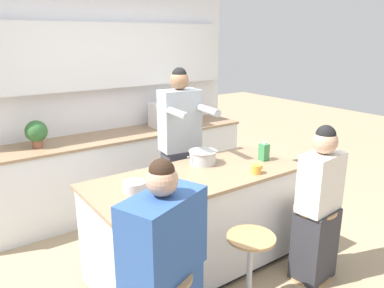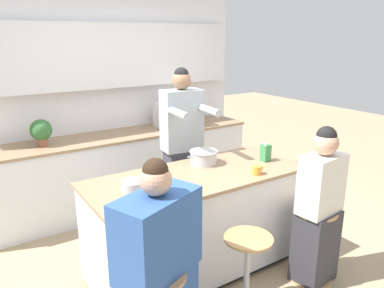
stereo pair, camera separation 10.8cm
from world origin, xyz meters
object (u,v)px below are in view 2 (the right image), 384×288
(person_cooking, at_px, (182,157))
(microwave, at_px, (178,115))
(bar_stool_rightmost, at_px, (313,242))
(person_seated_near, at_px, (319,213))
(coffee_cup_near, at_px, (152,177))
(potted_plant, at_px, (41,131))
(cooking_pot, at_px, (204,157))
(juice_carton, at_px, (266,153))
(kitchen_island, at_px, (197,223))
(bar_stool_center, at_px, (247,273))
(fruit_bowl, at_px, (133,186))
(person_wrapped_blanket, at_px, (158,272))
(coffee_cup_far, at_px, (257,170))

(person_cooking, height_order, microwave, person_cooking)
(bar_stool_rightmost, relative_size, person_seated_near, 0.47)
(person_seated_near, bearing_deg, coffee_cup_near, 141.81)
(person_cooking, height_order, potted_plant, person_cooking)
(cooking_pot, distance_m, juice_carton, 0.59)
(bar_stool_rightmost, bearing_deg, kitchen_island, 139.67)
(coffee_cup_near, bearing_deg, bar_stool_center, -61.51)
(bar_stool_rightmost, bearing_deg, potted_plant, 125.98)
(person_cooking, height_order, coffee_cup_near, person_cooking)
(potted_plant, bearing_deg, microwave, -1.20)
(bar_stool_center, bearing_deg, cooking_pot, 76.68)
(kitchen_island, xyz_separation_m, potted_plant, (-0.90, 1.64, 0.62))
(coffee_cup_near, xyz_separation_m, microwave, (1.18, 1.54, 0.11))
(person_cooking, height_order, person_seated_near, person_cooking)
(person_cooking, distance_m, fruit_bowl, 1.02)
(person_wrapped_blanket, height_order, coffee_cup_far, person_wrapped_blanket)
(bar_stool_center, xyz_separation_m, fruit_bowl, (-0.60, 0.65, 0.62))
(bar_stool_rightmost, relative_size, coffee_cup_far, 5.60)
(bar_stool_rightmost, height_order, cooking_pot, cooking_pot)
(cooking_pot, xyz_separation_m, coffee_cup_near, (-0.60, -0.14, -0.02))
(cooking_pot, height_order, potted_plant, potted_plant)
(kitchen_island, height_order, person_wrapped_blanket, person_wrapped_blanket)
(juice_carton, distance_m, potted_plant, 2.35)
(fruit_bowl, relative_size, potted_plant, 0.60)
(bar_stool_center, xyz_separation_m, juice_carton, (0.73, 0.61, 0.66))
(coffee_cup_far, relative_size, potted_plant, 0.40)
(microwave, bearing_deg, kitchen_island, -116.28)
(kitchen_island, relative_size, coffee_cup_near, 16.72)
(bar_stool_rightmost, distance_m, juice_carton, 0.89)
(bar_stool_center, bearing_deg, potted_plant, 111.24)
(bar_stool_rightmost, height_order, coffee_cup_near, coffee_cup_near)
(bar_stool_rightmost, distance_m, person_seated_near, 0.29)
(person_wrapped_blanket, bearing_deg, coffee_cup_near, 42.96)
(person_cooking, bearing_deg, bar_stool_center, -93.49)
(person_seated_near, height_order, potted_plant, person_seated_near)
(microwave, bearing_deg, coffee_cup_near, -127.51)
(kitchen_island, distance_m, potted_plant, 1.96)
(bar_stool_rightmost, bearing_deg, microwave, 89.30)
(bar_stool_rightmost, distance_m, person_wrapped_blanket, 1.54)
(juice_carton, bearing_deg, person_wrapped_blanket, -157.27)
(bar_stool_center, height_order, potted_plant, potted_plant)
(person_wrapped_blanket, height_order, microwave, person_wrapped_blanket)
(microwave, bearing_deg, potted_plant, 178.80)
(coffee_cup_far, height_order, potted_plant, potted_plant)
(kitchen_island, relative_size, juice_carton, 10.86)
(coffee_cup_far, bearing_deg, kitchen_island, 147.45)
(juice_carton, bearing_deg, cooking_pot, 154.44)
(person_wrapped_blanket, xyz_separation_m, coffee_cup_near, (0.35, 0.73, 0.31))
(person_cooking, xyz_separation_m, potted_plant, (-1.11, 1.05, 0.20))
(coffee_cup_far, bearing_deg, bar_stool_center, -137.11)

